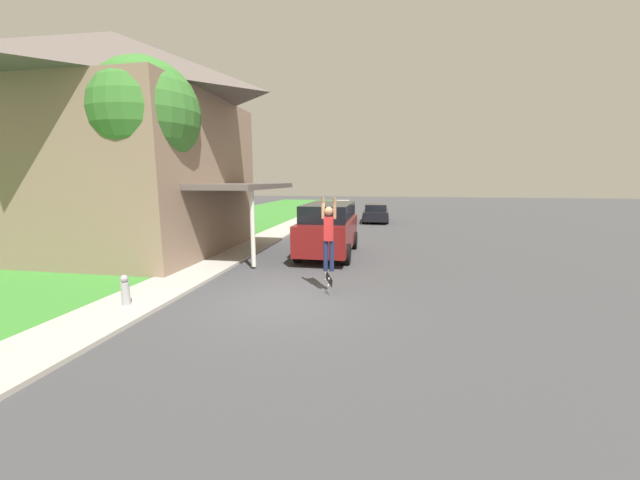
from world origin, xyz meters
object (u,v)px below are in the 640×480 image
Objects in this scene: skateboard at (329,279)px; fire_hydrant at (125,290)px; skateboarder at (329,233)px; car_down_street at (376,213)px; lawn_tree_near at (146,114)px; suv_parked at (329,227)px.

skateboard is 1.06× the size of fire_hydrant.
car_down_street is at bearing 87.23° from skateboarder.
lawn_tree_near is 7.58m from skateboarder.
suv_parked reaches higher than skateboard.
lawn_tree_near is 7.79m from suv_parked.
lawn_tree_near is at bearing 165.96° from skateboarder.
skateboard is (-0.84, -17.60, -0.28)m from car_down_street.
skateboard is at bearing -92.72° from car_down_street.
lawn_tree_near reaches higher than skateboarder.
skateboarder is at bearing 24.88° from fire_hydrant.
skateboard is at bearing -14.30° from lawn_tree_near.
car_down_street is 5.70× the size of fire_hydrant.
fire_hydrant is (-5.55, -19.74, -0.20)m from car_down_street.
lawn_tree_near reaches higher than suv_parked.
suv_parked is at bearing -97.39° from car_down_street.
fire_hydrant is (-4.71, -2.14, 0.08)m from skateboard.
skateboard is at bearing 24.47° from fire_hydrant.
suv_parked is (5.69, 3.38, -4.12)m from lawn_tree_near.
skateboarder reaches higher than skateboard.
lawn_tree_near reaches higher than car_down_street.
suv_parked is 5.08m from skateboarder.
fire_hydrant is at bearing -155.12° from skateboarder.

